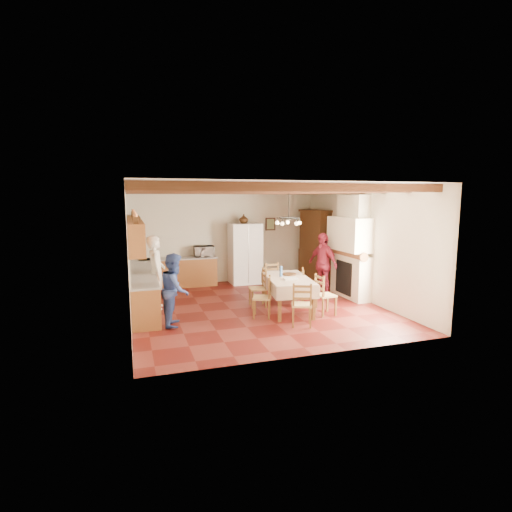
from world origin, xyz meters
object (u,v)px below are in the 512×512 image
Objects in this scene: chair_end_near at (302,304)px; chair_end_far at (274,281)px; chair_left_near at (262,297)px; chair_right_near at (325,294)px; hutch at (315,246)px; chair_right_far at (309,287)px; refrigerator at (245,253)px; microwave at (204,251)px; dining_table at (288,281)px; person_woman_red at (322,264)px; chair_left_far at (258,288)px; person_man at (156,272)px; person_woman_blue at (175,290)px.

chair_end_far is at bearing -73.55° from chair_end_near.
chair_left_near and chair_right_near have the same top height.
chair_right_near is (-1.39, -3.38, -0.69)m from hutch.
refrigerator is at bearing 35.62° from chair_right_far.
chair_right_near is 1.06m from chair_end_near.
chair_right_far is (-1.42, -2.57, -0.69)m from hutch.
chair_end_near is at bearing 120.07° from chair_right_near.
microwave reaches higher than chair_left_near.
chair_right_far is (0.69, 0.24, -0.26)m from dining_table.
person_woman_red is (2.30, 1.50, 0.40)m from chair_left_near.
chair_end_near is (0.42, -1.74, 0.00)m from chair_left_far.
chair_left_far is (-2.69, -2.23, -0.69)m from hutch.
chair_left_far is at bearing -100.36° from person_man.
chair_end_far is 0.55× the size of person_woman_red.
hutch reaches higher than refrigerator.
chair_right_far is 0.55× the size of person_woman_red.
chair_left_far is 1.00× the size of chair_right_near.
chair_right_near is (0.72, -0.56, -0.26)m from dining_table.
person_woman_red is at bearing -37.76° from microwave.
person_man reaches higher than chair_left_near.
dining_table is 0.78m from chair_right_far.
chair_right_far is at bearing -100.69° from person_man.
chair_end_near is 4.85m from microwave.
hutch reaches higher than chair_end_near.
chair_right_far is (1.46, 0.55, 0.00)m from chair_left_near.
chair_end_near is 2.39m from chair_end_far.
person_woman_red is at bearing -116.34° from hutch.
person_woman_red is at bearing -103.03° from chair_end_near.
hutch reaches higher than chair_right_far.
dining_table is 1.29× the size of person_woman_blue.
chair_end_far is 0.53× the size of person_man.
chair_end_far is at bearing -49.42° from person_woman_blue.
person_woman_blue is at bearing -126.03° from refrigerator.
chair_end_far is 3.13m from person_man.
refrigerator is 4.57m from chair_end_near.
person_man reaches higher than chair_left_far.
person_woman_red reaches higher than chair_left_near.
chair_end_far is at bearing 85.18° from dining_table.
chair_left_far is (-0.57, 0.58, -0.26)m from dining_table.
refrigerator is at bearing -161.56° from person_woman_red.
chair_right_far is at bearing 133.26° from chair_left_near.
chair_end_near is at bearing -74.69° from microwave.
dining_table is at bearing 130.93° from chair_right_far.
person_man is 1.50m from person_woman_blue.
dining_table is 2.09× the size of chair_left_far.
dining_table is 0.95m from chair_right_near.
chair_right_near is 0.55× the size of person_woman_red.
dining_table is 1.11× the size of person_man.
chair_left_near is at bearing 76.32° from chair_right_near.
microwave reaches higher than chair_end_near.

